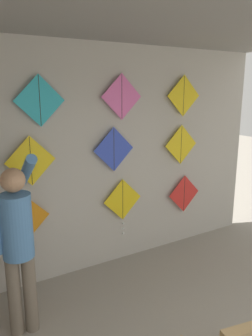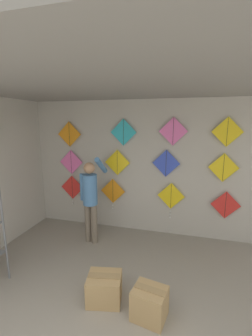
{
  "view_description": "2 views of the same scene",
  "coord_description": "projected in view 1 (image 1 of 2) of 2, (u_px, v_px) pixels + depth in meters",
  "views": [
    {
      "loc": [
        -1.42,
        -0.28,
        2.26
      ],
      "look_at": [
        0.53,
        2.98,
        1.35
      ],
      "focal_mm": 35.0,
      "sensor_mm": 36.0,
      "label": 1
    },
    {
      "loc": [
        0.87,
        -1.27,
        2.35
      ],
      "look_at": [
        -0.27,
        2.98,
        1.45
      ],
      "focal_mm": 24.0,
      "sensor_mm": 36.0,
      "label": 2
    }
  ],
  "objects": [
    {
      "name": "kite_2",
      "position": [
        123.0,
        202.0,
        4.27
      ],
      "size": [
        0.55,
        0.04,
        0.76
      ],
      "color": "yellow"
    },
    {
      "name": "back_panel",
      "position": [
        74.0,
        163.0,
        3.9
      ],
      "size": [
        5.66,
        0.06,
        2.8
      ],
      "primitive_type": "cube",
      "color": "#BCB7AD",
      "rests_on": "ground"
    },
    {
      "name": "kite_10",
      "position": [
        122.0,
        97.0,
        3.95
      ],
      "size": [
        0.55,
        0.01,
        0.55
      ],
      "color": "pink"
    },
    {
      "name": "kite_9",
      "position": [
        40.0,
        101.0,
        3.46
      ],
      "size": [
        0.55,
        0.01,
        0.55
      ],
      "color": "#28B2C6"
    },
    {
      "name": "kite_7",
      "position": [
        181.0,
        145.0,
        4.59
      ],
      "size": [
        0.55,
        0.01,
        0.55
      ],
      "color": "yellow"
    },
    {
      "name": "shopkeeper",
      "position": [
        17.0,
        237.0,
        2.93
      ],
      "size": [
        0.43,
        0.57,
        1.72
      ],
      "rotation": [
        0.0,
        0.0,
        -0.16
      ],
      "color": "#726656",
      "rests_on": "ground"
    },
    {
      "name": "kite_11",
      "position": [
        184.0,
        96.0,
        4.44
      ],
      "size": [
        0.55,
        0.01,
        0.55
      ],
      "color": "yellow"
    },
    {
      "name": "kite_5",
      "position": [
        31.0,
        161.0,
        3.54
      ],
      "size": [
        0.55,
        0.01,
        0.55
      ],
      "color": "yellow"
    },
    {
      "name": "kite_6",
      "position": [
        114.0,
        149.0,
        4.04
      ],
      "size": [
        0.55,
        0.01,
        0.55
      ],
      "color": "blue"
    },
    {
      "name": "kite_3",
      "position": [
        184.0,
        194.0,
        4.81
      ],
      "size": [
        0.55,
        0.01,
        0.55
      ],
      "color": "red"
    },
    {
      "name": "ceiling_slab",
      "position": [
        161.0,
        3.0,
        2.18
      ],
      "size": [
        5.66,
        4.08,
        0.04
      ],
      "primitive_type": "cube",
      "color": "gray"
    },
    {
      "name": "kite_1",
      "position": [
        25.0,
        220.0,
        3.64
      ],
      "size": [
        0.55,
        0.04,
        0.69
      ],
      "color": "orange"
    }
  ]
}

